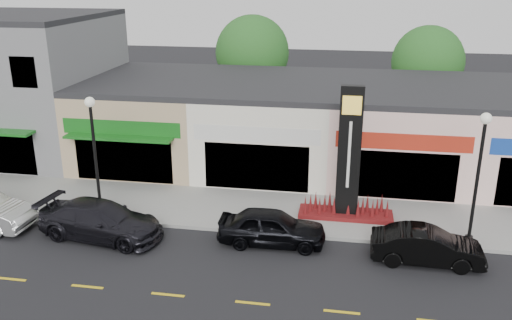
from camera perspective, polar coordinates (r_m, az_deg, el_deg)
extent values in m
plane|color=black|center=(21.53, 1.06, -10.42)|extent=(120.00, 120.00, 0.00)
cube|color=gray|center=(25.33, 2.56, -5.44)|extent=(52.00, 4.30, 0.15)
cube|color=gray|center=(23.32, 1.85, -7.73)|extent=(52.00, 0.20, 0.15)
cube|color=slate|center=(37.08, -24.76, 7.19)|extent=(12.00, 10.00, 8.00)
cube|color=black|center=(30.25, -23.25, 8.50)|extent=(1.40, 0.10, 1.60)
cube|color=tan|center=(33.12, -10.54, 4.25)|extent=(7.00, 10.00, 4.50)
cube|color=#262628|center=(32.60, -10.80, 8.33)|extent=(7.00, 10.00, 0.30)
cube|color=black|center=(28.98, -13.74, 0.08)|extent=(5.25, 0.10, 2.40)
cube|color=#16641A|center=(28.48, -14.00, 3.31)|extent=(6.30, 0.12, 0.80)
cube|color=#16641A|center=(28.20, -14.29, 2.28)|extent=(5.60, 0.90, 0.12)
cube|color=silver|center=(31.44, 1.56, 3.77)|extent=(7.00, 10.00, 4.50)
cube|color=#262628|center=(30.88, 1.60, 8.06)|extent=(7.00, 10.00, 0.30)
cube|color=black|center=(27.04, 0.04, -0.74)|extent=(5.25, 0.10, 2.40)
cube|color=silver|center=(26.50, 0.04, 2.71)|extent=(6.30, 0.12, 0.80)
cube|color=beige|center=(31.27, 14.38, 3.07)|extent=(7.00, 10.00, 4.50)
cube|color=#262628|center=(30.71, 14.75, 7.37)|extent=(7.00, 10.00, 0.30)
cube|color=black|center=(26.84, 14.94, -1.59)|extent=(5.25, 0.10, 2.40)
cube|color=red|center=(26.30, 15.26, 1.88)|extent=(6.30, 0.12, 0.80)
cylinder|color=#382619|center=(39.64, -0.38, 6.05)|extent=(0.36, 0.36, 3.15)
sphere|color=#275A1C|center=(38.97, -0.39, 11.29)|extent=(5.20, 5.20, 5.20)
cylinder|color=#382619|center=(39.43, 17.13, 4.98)|extent=(0.36, 0.36, 2.97)
sphere|color=#275A1C|center=(38.78, 17.63, 9.86)|extent=(4.80, 4.80, 4.80)
cylinder|color=black|center=(25.77, -16.00, -5.23)|extent=(0.32, 0.32, 0.30)
cylinder|color=black|center=(24.87, -16.52, 0.03)|extent=(0.14, 0.14, 5.00)
sphere|color=silver|center=(24.17, -17.10, 5.85)|extent=(0.44, 0.44, 0.44)
cylinder|color=black|center=(23.99, 21.46, -7.77)|extent=(0.32, 0.32, 0.30)
cylinder|color=black|center=(23.02, 22.22, -2.20)|extent=(0.14, 0.14, 5.00)
sphere|color=silver|center=(22.26, 23.06, 4.05)|extent=(0.44, 0.44, 0.44)
cube|color=#55100E|center=(24.97, 9.40, -5.64)|extent=(4.20, 1.30, 0.20)
cube|color=black|center=(23.90, 9.77, 0.68)|extent=(1.00, 0.40, 6.00)
cube|color=yellow|center=(23.09, 10.08, 5.68)|extent=(0.80, 0.05, 0.80)
cube|color=silver|center=(23.70, 9.77, 0.51)|extent=(0.12, 0.04, 3.00)
imported|color=black|center=(23.74, -16.03, -6.13)|extent=(2.91, 5.61, 1.55)
imported|color=black|center=(22.34, 1.68, -7.07)|extent=(1.87, 4.44, 1.50)
imported|color=black|center=(21.99, 17.55, -8.65)|extent=(1.56, 4.26, 1.39)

